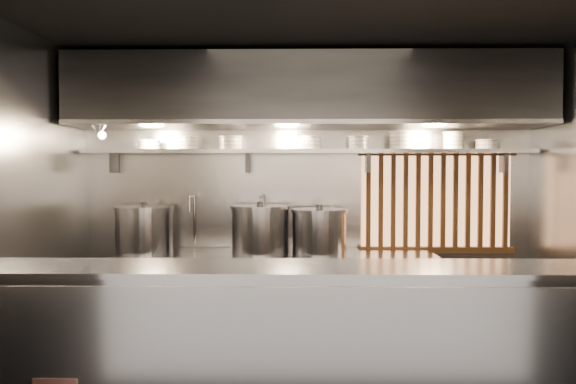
{
  "coord_description": "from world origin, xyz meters",
  "views": [
    {
      "loc": [
        -0.11,
        -4.22,
        1.68
      ],
      "look_at": [
        -0.18,
        0.55,
        1.51
      ],
      "focal_mm": 35.0,
      "sensor_mm": 36.0,
      "label": 1
    }
  ],
  "objects_px": {
    "pendant_bulb": "(298,142)",
    "stock_pot_right": "(319,231)",
    "stock_pot_left": "(144,229)",
    "stock_pot_mid": "(260,229)",
    "heat_lamp": "(100,129)"
  },
  "relations": [
    {
      "from": "stock_pot_left",
      "to": "stock_pot_right",
      "type": "bearing_deg",
      "value": -1.64
    },
    {
      "from": "pendant_bulb",
      "to": "stock_pot_mid",
      "type": "xyz_separation_m",
      "value": [
        -0.36,
        -0.06,
        -0.83
      ]
    },
    {
      "from": "heat_lamp",
      "to": "stock_pot_mid",
      "type": "relative_size",
      "value": 0.51
    },
    {
      "from": "pendant_bulb",
      "to": "stock_pot_left",
      "type": "xyz_separation_m",
      "value": [
        -1.49,
        -0.03,
        -0.84
      ]
    },
    {
      "from": "stock_pot_left",
      "to": "stock_pot_mid",
      "type": "height_order",
      "value": "stock_pot_mid"
    },
    {
      "from": "stock_pot_left",
      "to": "stock_pot_right",
      "type": "relative_size",
      "value": 1.07
    },
    {
      "from": "heat_lamp",
      "to": "stock_pot_left",
      "type": "xyz_separation_m",
      "value": [
        0.31,
        0.32,
        -0.94
      ]
    },
    {
      "from": "pendant_bulb",
      "to": "stock_pot_right",
      "type": "relative_size",
      "value": 0.31
    },
    {
      "from": "heat_lamp",
      "to": "stock_pot_left",
      "type": "relative_size",
      "value": 0.55
    },
    {
      "from": "heat_lamp",
      "to": "stock_pot_right",
      "type": "distance_m",
      "value": 2.24
    },
    {
      "from": "stock_pot_right",
      "to": "pendant_bulb",
      "type": "bearing_deg",
      "value": 158.36
    },
    {
      "from": "pendant_bulb",
      "to": "stock_pot_left",
      "type": "bearing_deg",
      "value": -178.71
    },
    {
      "from": "stock_pot_left",
      "to": "stock_pot_mid",
      "type": "xyz_separation_m",
      "value": [
        1.13,
        -0.03,
        0.0
      ]
    },
    {
      "from": "stock_pot_left",
      "to": "stock_pot_right",
      "type": "distance_m",
      "value": 1.7
    },
    {
      "from": "heat_lamp",
      "to": "stock_pot_mid",
      "type": "bearing_deg",
      "value": 11.39
    }
  ]
}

